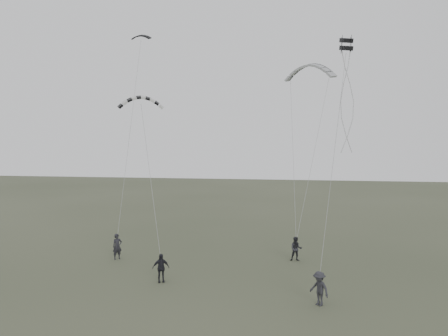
% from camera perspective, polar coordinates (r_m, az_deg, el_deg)
% --- Properties ---
extents(ground, '(140.00, 140.00, 0.00)m').
position_cam_1_polar(ground, '(26.06, -5.29, -15.01)').
color(ground, '#3A412D').
rests_on(ground, ground).
extents(flyer_left, '(0.77, 0.76, 1.80)m').
position_cam_1_polar(flyer_left, '(31.94, -13.77, -9.92)').
color(flyer_left, black).
rests_on(flyer_left, ground).
extents(flyer_right, '(0.84, 0.67, 1.67)m').
position_cam_1_polar(flyer_right, '(31.05, 9.40, -10.38)').
color(flyer_right, '#222227').
rests_on(flyer_right, ground).
extents(flyer_center, '(1.07, 0.79, 1.69)m').
position_cam_1_polar(flyer_center, '(26.53, -8.25, -12.78)').
color(flyer_center, black).
rests_on(flyer_center, ground).
extents(flyer_far, '(1.26, 1.23, 1.74)m').
position_cam_1_polar(flyer_far, '(23.28, 12.33, -15.12)').
color(flyer_far, '#25262B').
rests_on(flyer_far, ground).
extents(kite_dark_small, '(1.68, 0.70, 0.67)m').
position_cam_1_polar(kite_dark_small, '(39.97, -10.80, 16.62)').
color(kite_dark_small, black).
rests_on(kite_dark_small, flyer_left).
extents(kite_pale_large, '(4.52, 3.10, 1.93)m').
position_cam_1_polar(kite_pale_large, '(38.08, 11.11, 13.03)').
color(kite_pale_large, '#9A9C9E').
rests_on(kite_pale_large, flyer_right).
extents(kite_striped, '(3.26, 2.12, 1.36)m').
position_cam_1_polar(kite_striped, '(31.09, -10.80, 9.06)').
color(kite_striped, black).
rests_on(kite_striped, flyer_center).
extents(kite_box, '(0.83, 0.91, 0.82)m').
position_cam_1_polar(kite_box, '(27.60, 15.67, 15.29)').
color(kite_box, black).
rests_on(kite_box, flyer_far).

